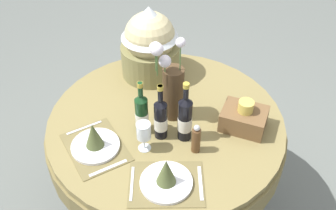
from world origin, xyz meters
TOP-DOWN VIEW (x-y plane):
  - ground at (0.00, 0.00)m, footprint 8.00×8.00m
  - dining_table at (0.00, 0.00)m, footprint 1.28×1.28m
  - place_setting_left at (-0.25, -0.31)m, footprint 0.43×0.42m
  - place_setting_right at (0.16, -0.39)m, footprint 0.41×0.37m
  - flower_vase at (0.01, 0.05)m, footprint 0.16×0.16m
  - wine_bottle_left at (0.02, -0.11)m, footprint 0.07×0.07m
  - wine_bottle_centre at (-0.08, -0.11)m, footprint 0.07×0.07m
  - wine_bottle_right at (0.13, -0.08)m, footprint 0.07×0.07m
  - wine_glass_left at (-0.02, -0.23)m, footprint 0.07×0.07m
  - pepper_mill at (0.21, -0.15)m, footprint 0.04×0.04m
  - gift_tub_back_left at (-0.24, 0.36)m, footprint 0.35×0.35m
  - woven_basket_side_right at (0.39, 0.10)m, footprint 0.23×0.17m

SIDE VIEW (x-z plane):
  - ground at x=0.00m, z-range 0.00..0.00m
  - dining_table at x=0.00m, z-range 0.26..1.03m
  - place_setting_left at x=-0.25m, z-range 0.74..0.90m
  - place_setting_right at x=0.16m, z-range 0.74..0.90m
  - woven_basket_side_right at x=0.39m, z-range 0.75..0.92m
  - pepper_mill at x=0.21m, z-range 0.76..0.93m
  - wine_glass_left at x=-0.02m, z-range 0.81..0.97m
  - wine_bottle_centre at x=-0.08m, z-range 0.73..1.04m
  - wine_bottle_left at x=0.02m, z-range 0.73..1.05m
  - wine_bottle_right at x=0.13m, z-range 0.73..1.08m
  - flower_vase at x=0.01m, z-range 0.73..1.21m
  - gift_tub_back_left at x=-0.24m, z-range 0.78..1.22m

